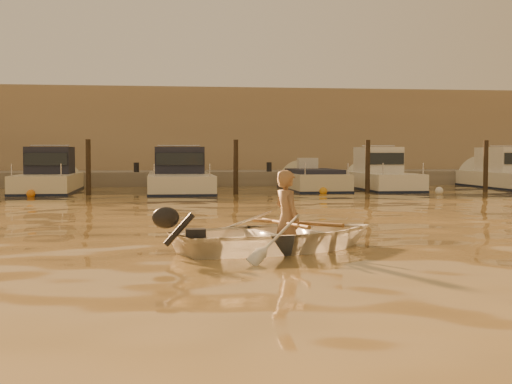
{
  "coord_description": "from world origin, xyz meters",
  "views": [
    {
      "loc": [
        -2.99,
        -12.21,
        1.55
      ],
      "look_at": [
        -1.07,
        1.87,
        0.75
      ],
      "focal_mm": 50.0,
      "sensor_mm": 36.0,
      "label": 1
    }
  ],
  "objects": [
    {
      "name": "waterfront_building",
      "position": [
        0.0,
        27.0,
        2.4
      ],
      "size": [
        46.0,
        7.0,
        4.8
      ],
      "primitive_type": "cube",
      "color": "#9E8466",
      "rests_on": "quay"
    },
    {
      "name": "ground_plane",
      "position": [
        0.0,
        0.0,
        0.0
      ],
      "size": [
        160.0,
        160.0,
        0.0
      ],
      "primitive_type": "plane",
      "color": "olive",
      "rests_on": "ground"
    },
    {
      "name": "person",
      "position": [
        -0.98,
        -1.09,
        0.48
      ],
      "size": [
        0.55,
        0.66,
        1.56
      ],
      "primitive_type": "imported",
      "rotation": [
        0.0,
        0.0,
        1.92
      ],
      "color": "#8F6947",
      "rests_on": "dinghy"
    },
    {
      "name": "fender_b",
      "position": [
        -7.4,
        13.18,
        0.1
      ],
      "size": [
        0.3,
        0.3,
        0.3
      ],
      "primitive_type": "sphere",
      "color": "orange",
      "rests_on": "ground_plane"
    },
    {
      "name": "oar_starboard",
      "position": [
        -1.02,
        -1.11,
        0.42
      ],
      "size": [
        0.43,
        2.08,
        0.13
      ],
      "primitive_type": "cylinder",
      "rotation": [
        1.54,
        0.0,
        0.18
      ],
      "color": "brown",
      "rests_on": "dinghy"
    },
    {
      "name": "fender_c",
      "position": [
        -2.13,
        12.54,
        0.1
      ],
      "size": [
        0.3,
        0.3,
        0.3
      ],
      "primitive_type": "sphere",
      "color": "silver",
      "rests_on": "ground_plane"
    },
    {
      "name": "piling_3",
      "position": [
        4.8,
        13.8,
        0.9
      ],
      "size": [
        0.18,
        0.18,
        2.2
      ],
      "primitive_type": "cylinder",
      "color": "#2D2319",
      "rests_on": "ground_plane"
    },
    {
      "name": "moored_boat_2",
      "position": [
        -2.2,
        16.0,
        0.62
      ],
      "size": [
        2.4,
        7.99,
        1.75
      ],
      "primitive_type": null,
      "color": "silver",
      "rests_on": "ground_plane"
    },
    {
      "name": "moored_boat_3",
      "position": [
        3.16,
        16.0,
        0.22
      ],
      "size": [
        2.04,
        5.89,
        0.95
      ],
      "primitive_type": null,
      "color": "beige",
      "rests_on": "ground_plane"
    },
    {
      "name": "oar_port",
      "position": [
        -0.84,
        -1.04,
        0.42
      ],
      "size": [
        1.17,
        1.81,
        0.13
      ],
      "primitive_type": "cylinder",
      "rotation": [
        1.54,
        0.0,
        0.56
      ],
      "color": "brown",
      "rests_on": "dinghy"
    },
    {
      "name": "piling_1",
      "position": [
        -5.5,
        13.8,
        0.9
      ],
      "size": [
        0.18,
        0.18,
        2.2
      ],
      "primitive_type": "cylinder",
      "color": "#2D2319",
      "rests_on": "ground_plane"
    },
    {
      "name": "fender_e",
      "position": [
        7.33,
        13.05,
        0.1
      ],
      "size": [
        0.3,
        0.3,
        0.3
      ],
      "primitive_type": "sphere",
      "color": "white",
      "rests_on": "ground_plane"
    },
    {
      "name": "quay",
      "position": [
        0.0,
        21.5,
        0.15
      ],
      "size": [
        52.0,
        4.0,
        1.0
      ],
      "primitive_type": "cube",
      "color": "gray",
      "rests_on": "ground_plane"
    },
    {
      "name": "outboard_motor",
      "position": [
        -2.48,
        -1.64,
        0.28
      ],
      "size": [
        0.98,
        0.69,
        0.7
      ],
      "primitive_type": null,
      "rotation": [
        0.0,
        0.0,
        0.35
      ],
      "color": "black",
      "rests_on": "dinghy"
    },
    {
      "name": "moored_boat_1",
      "position": [
        -7.23,
        16.0,
        0.62
      ],
      "size": [
        2.09,
        6.27,
        1.75
      ],
      "primitive_type": null,
      "color": "beige",
      "rests_on": "ground_plane"
    },
    {
      "name": "piling_4",
      "position": [
        9.5,
        13.8,
        0.9
      ],
      "size": [
        0.18,
        0.18,
        2.2
      ],
      "primitive_type": "cylinder",
      "color": "#2D2319",
      "rests_on": "ground_plane"
    },
    {
      "name": "piling_2",
      "position": [
        -0.2,
        13.8,
        0.9
      ],
      "size": [
        0.18,
        0.18,
        2.2
      ],
      "primitive_type": "cylinder",
      "color": "#2D2319",
      "rests_on": "ground_plane"
    },
    {
      "name": "dinghy",
      "position": [
        -1.07,
        -1.13,
        0.24
      ],
      "size": [
        4.12,
        3.53,
        0.72
      ],
      "primitive_type": "imported",
      "rotation": [
        0.0,
        0.0,
        1.92
      ],
      "color": "white",
      "rests_on": "ground_plane"
    },
    {
      "name": "fender_d",
      "position": [
        3.01,
        13.45,
        0.1
      ],
      "size": [
        0.3,
        0.3,
        0.3
      ],
      "primitive_type": "sphere",
      "color": "orange",
      "rests_on": "ground_plane"
    },
    {
      "name": "moored_boat_4",
      "position": [
        6.06,
        16.0,
        0.62
      ],
      "size": [
        1.95,
        6.13,
        1.75
      ],
      "primitive_type": null,
      "color": "white",
      "rests_on": "ground_plane"
    }
  ]
}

